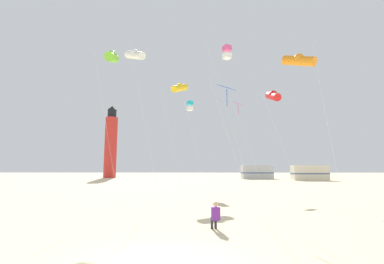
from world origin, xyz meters
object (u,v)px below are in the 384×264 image
Objects in this scene: rv_van_silver at (257,172)px; kite_tube_white at (135,55)px; kite_flyer_standing at (215,215)px; kite_tube_lime at (112,57)px; kite_tube_orange at (299,60)px; kite_diamond_blue at (227,92)px; kite_diamond_magenta at (239,107)px; kite_box_cyan at (190,106)px; kite_tube_scarlet at (273,96)px; lighthouse_distant at (111,144)px; rv_van_cream at (310,173)px; kite_box_rainbow at (227,53)px; kite_tube_gold at (180,88)px.

kite_tube_white is at bearing -122.03° from rv_van_silver.
kite_tube_lime is (-7.22, 7.70, 10.33)m from kite_flyer_standing.
kite_tube_orange is 6.95m from kite_diamond_blue.
kite_diamond_magenta is 0.93× the size of kite_box_cyan.
kite_box_cyan reaches higher than kite_tube_scarlet.
kite_tube_scarlet is at bearing -54.06° from lighthouse_distant.
kite_box_cyan is 1.61× the size of rv_van_cream.
rv_van_silver is at bearing -115.90° from kite_flyer_standing.
rv_van_silver is at bearing 73.22° from kite_box_rainbow.
kite_tube_gold is 1.50× the size of kite_diamond_blue.
kite_diamond_blue is at bearing -63.83° from lighthouse_distant.
kite_diamond_blue reaches higher than rv_van_cream.
kite_tube_orange is 1.15× the size of kite_diamond_magenta.
kite_tube_lime reaches higher than kite_diamond_magenta.
kite_tube_lime is 1.21× the size of kite_diamond_magenta.
kite_flyer_standing is 0.18× the size of rv_van_cream.
kite_diamond_blue is at bearing -79.85° from kite_box_cyan.
lighthouse_distant is at bearing 110.63° from kite_tube_white.
kite_tube_white reaches higher than rv_van_silver.
kite_box_rainbow is (9.15, 2.42, 1.42)m from kite_tube_lime.
lighthouse_distant reaches higher than kite_tube_lime.
lighthouse_distant is at bearing 118.46° from kite_tube_gold.
kite_tube_scarlet is (4.32, 1.66, -3.39)m from kite_box_rainbow.
kite_tube_lime reaches higher than kite_diamond_blue.
kite_box_cyan is (-7.70, 7.45, 0.84)m from kite_tube_scarlet.
kite_tube_orange is at bearing -56.64° from lighthouse_distant.
kite_tube_scarlet is at bearing -63.73° from kite_diamond_magenta.
rv_van_silver is (14.58, 28.52, -9.50)m from kite_tube_gold.
rv_van_cream is (22.09, 19.06, -8.42)m from kite_box_cyan.
kite_diamond_magenta is (1.98, 6.39, -3.33)m from kite_box_rainbow.
kite_tube_lime reaches higher than kite_tube_orange.
kite_tube_lime is 0.69× the size of lighthouse_distant.
kite_box_cyan is at bearing 110.37° from kite_box_rainbow.
kite_box_cyan reaches higher than kite_diamond_blue.
kite_diamond_magenta is (6.37, 1.10, -1.85)m from kite_tube_gold.
kite_tube_gold reaches higher than kite_diamond_blue.
kite_diamond_magenta is (-2.91, 9.34, -1.34)m from kite_tube_orange.
kite_box_rainbow is 10.05m from kite_box_cyan.
kite_flyer_standing is at bearing -67.17° from lighthouse_distant.
rv_van_silver is 10.21m from rv_van_cream.
rv_van_silver is (5.87, 32.14, -7.58)m from kite_tube_scarlet.
kite_tube_gold is at bearing -91.40° from kite_flyer_standing.
kite_diamond_magenta is at bearing 116.27° from kite_tube_scarlet.
kite_diamond_blue is (-2.75, -11.90, -1.77)m from kite_diamond_magenta.
kite_tube_gold is at bearing 108.57° from kite_diamond_blue.
rv_van_silver is at bearing 61.21° from kite_box_cyan.
kite_tube_white is at bearing -119.49° from kite_box_cyan.
kite_flyer_standing is 0.12× the size of kite_tube_scarlet.
kite_box_rainbow is 35.56m from rv_van_cream.
kite_box_rainbow is at bearing 14.80° from kite_tube_lime.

